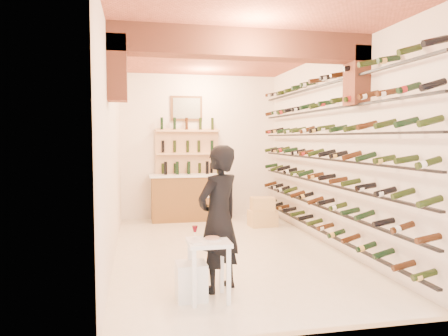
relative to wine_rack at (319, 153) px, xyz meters
name	(u,v)px	position (x,y,z in m)	size (l,w,h in m)	color
ground	(228,251)	(-1.53, 0.00, -1.55)	(6.00, 6.00, 0.00)	white
room_shell	(232,107)	(-1.53, -0.26, 0.70)	(3.52, 6.02, 3.21)	white
wine_rack	(319,153)	(0.00, 0.00, 0.00)	(0.32, 5.70, 2.56)	black
back_counter	(189,196)	(-1.83, 2.65, -1.02)	(1.70, 0.62, 1.29)	brown
back_shelving	(187,166)	(-1.83, 2.89, -0.38)	(1.40, 0.31, 2.73)	#E4B180
tasting_table	(208,251)	(-2.18, -1.98, -1.00)	(0.46, 0.46, 0.81)	white
white_stool	(191,281)	(-2.36, -1.93, -1.34)	(0.33, 0.33, 0.41)	white
person	(219,218)	(-2.01, -1.71, -0.69)	(0.62, 0.41, 1.71)	black
chrome_barstool	(215,213)	(-1.62, 0.69, -1.05)	(0.44, 0.44, 0.85)	silver
crate_lower	(262,218)	(-0.44, 1.70, -1.39)	(0.54, 0.38, 0.32)	#DDB779
crate_upper	(263,204)	(-0.44, 1.70, -1.09)	(0.46, 0.32, 0.27)	#DDB779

